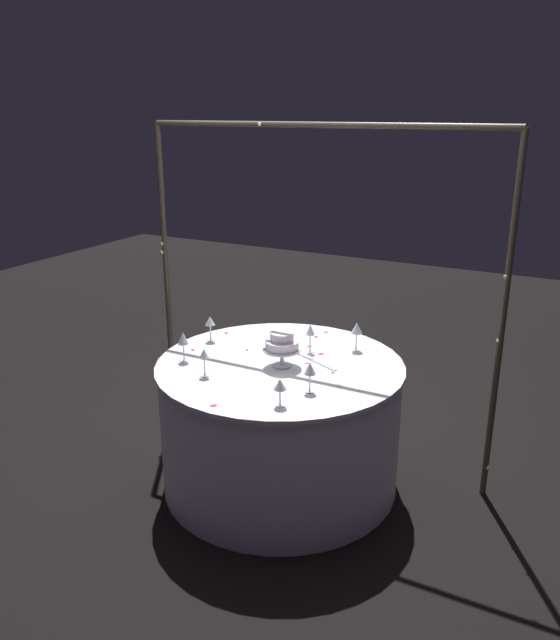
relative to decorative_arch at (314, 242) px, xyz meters
The scene contains 25 objects.
ground_plane 1.48m from the decorative_arch, 89.84° to the right, with size 12.00×12.00×0.00m, color black.
decorative_arch is the anchor object (origin of this frame).
main_table 1.11m from the decorative_arch, 89.84° to the right, with size 1.44×1.44×0.78m.
tiered_cake 0.69m from the decorative_arch, 86.17° to the right, with size 0.22×0.22×0.21m.
wine_glass_0 0.93m from the decorative_arch, 66.01° to the right, with size 0.06×0.06×0.16m.
wine_glass_1 0.98m from the decorative_arch, 127.49° to the right, with size 0.06×0.06×0.18m.
wine_glass_2 0.99m from the decorative_arch, 109.74° to the right, with size 0.06×0.06×0.16m.
wine_glass_3 0.54m from the decorative_arch, 68.53° to the right, with size 0.06×0.06×0.18m.
wine_glass_4 1.10m from the decorative_arch, 74.53° to the right, with size 0.07×0.07×0.14m.
wine_glass_5 0.59m from the decorative_arch, ahead, with size 0.07×0.07×0.18m.
wine_glass_6 0.82m from the decorative_arch, 150.94° to the right, with size 0.06×0.06×0.16m.
cake_knife 0.73m from the decorative_arch, 61.22° to the right, with size 0.28×0.14×0.01m.
rose_petal_0 0.67m from the decorative_arch, 85.71° to the right, with size 0.03×0.02×0.00m, color #E02D47.
rose_petal_1 1.26m from the decorative_arch, 91.76° to the right, with size 0.04×0.03×0.00m, color #E02D47.
rose_petal_2 0.63m from the decorative_arch, 93.09° to the left, with size 0.03×0.02×0.00m, color #E02D47.
rose_petal_3 0.65m from the decorative_arch, 82.20° to the left, with size 0.03×0.02×0.00m, color #E02D47.
rose_petal_4 0.83m from the decorative_arch, 52.83° to the right, with size 0.02×0.02×0.00m, color #E02D47.
rose_petal_5 0.69m from the decorative_arch, 81.17° to the right, with size 0.03×0.02×0.00m, color #E02D47.
rose_petal_6 0.99m from the decorative_arch, 138.44° to the right, with size 0.03×0.02×0.00m, color #E02D47.
rose_petal_7 0.75m from the decorative_arch, 69.26° to the right, with size 0.03×0.02×0.00m, color #E02D47.
rose_petal_8 0.65m from the decorative_arch, 101.22° to the right, with size 0.03×0.02×0.00m, color #E02D47.
rose_petal_9 0.64m from the decorative_arch, 72.10° to the right, with size 0.04×0.03×0.00m, color #E02D47.
rose_petal_10 0.85m from the decorative_arch, 164.51° to the right, with size 0.03×0.02×0.00m, color #E02D47.
rose_petal_11 0.68m from the decorative_arch, 52.87° to the right, with size 0.04×0.03×0.00m, color #E02D47.
rose_petal_12 0.77m from the decorative_arch, 127.80° to the right, with size 0.02×0.02×0.00m, color #E02D47.
Camera 1 is at (1.58, -3.00, 2.19)m, focal length 35.48 mm.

